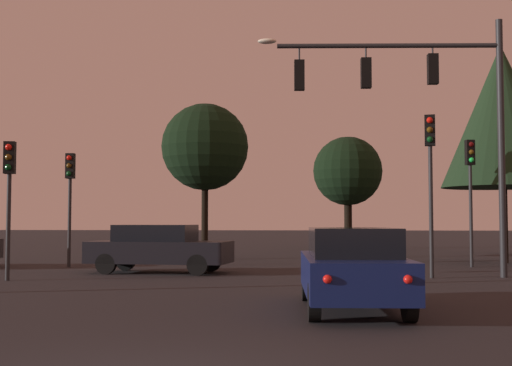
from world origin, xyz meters
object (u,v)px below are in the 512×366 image
Objects in this scene: tree_behind_sign at (205,147)px; traffic_signal_mast_arm at (424,98)px; traffic_light_corner_left at (430,163)px; traffic_light_corner_right at (9,181)px; tree_left_far at (502,116)px; tree_right_cluster at (348,171)px; traffic_light_median at (470,177)px; car_nearside_lane at (352,267)px; car_crossing_right at (159,248)px; traffic_light_far_side at (70,186)px.

traffic_signal_mast_arm is at bearing -46.82° from tree_behind_sign.
traffic_light_corner_left reaches higher than traffic_light_corner_right.
tree_left_far reaches higher than tree_right_cluster.
traffic_light_corner_right is 0.58× the size of tree_behind_sign.
traffic_light_median reaches higher than car_nearside_lane.
traffic_light_corner_right is 0.85× the size of car_nearside_lane.
tree_right_cluster is (-1.27, 20.18, -0.71)m from traffic_signal_mast_arm.
traffic_light_median is at bearing 18.53° from car_crossing_right.
tree_behind_sign is at bearing 52.12° from traffic_light_far_side.
traffic_light_far_side reaches higher than car_nearside_lane.
car_nearside_lane is 0.68× the size of tree_behind_sign.
traffic_light_corner_right is at bearing -115.15° from tree_right_cluster.
traffic_light_corner_right is 10.85m from car_nearside_lane.
car_nearside_lane is at bearing -31.01° from traffic_light_corner_right.
traffic_light_corner_left is 11.98m from traffic_light_corner_right.
traffic_light_median is 0.68× the size of tree_behind_sign.
tree_right_cluster is (1.30, 27.75, 3.76)m from car_nearside_lane.
tree_right_cluster reaches higher than car_nearside_lane.
traffic_light_corner_left is 0.55× the size of tree_left_far.
car_nearside_lane is at bearing -114.64° from tree_left_far.
traffic_light_corner_right is 0.58× the size of tree_right_cluster.
traffic_light_far_side is 14.47m from car_nearside_lane.
tree_right_cluster is at bearing 64.85° from traffic_light_corner_right.
traffic_light_far_side is 20.08m from tree_right_cluster.
car_nearside_lane is 10.24m from car_crossing_right.
tree_right_cluster is at bearing 112.24° from tree_left_far.
tree_right_cluster is (-1.38, 20.44, 1.23)m from traffic_light_corner_left.
tree_left_far is 1.30× the size of tree_right_cluster.
tree_left_far reaches higher than tree_behind_sign.
traffic_light_far_side is 0.61× the size of tree_right_cluster.
traffic_light_corner_left is at bearing -47.30° from tree_behind_sign.
traffic_light_corner_left is at bearing -86.14° from tree_right_cluster.
tree_right_cluster reaches higher than traffic_light_far_side.
traffic_light_corner_right is 0.83× the size of car_crossing_right.
tree_left_far is (6.68, 14.58, 4.97)m from car_nearside_lane.
tree_left_far is at bearing -67.76° from tree_right_cluster.
tree_left_far is (15.83, 9.07, 3.01)m from traffic_light_corner_right.
traffic_signal_mast_arm reaches higher than traffic_light_corner_left.
tree_left_far is (12.29, 6.01, 4.97)m from car_crossing_right.
traffic_signal_mast_arm is 11.57m from tree_behind_sign.
traffic_light_median is (2.31, 4.51, -2.06)m from traffic_signal_mast_arm.
traffic_light_corner_left is 8.19m from car_nearside_lane.
tree_behind_sign is at bearing -119.48° from tree_right_cluster.
traffic_light_corner_left is at bearing -67.64° from traffic_signal_mast_arm.
traffic_light_median is at bearing -125.93° from tree_left_far.
traffic_light_corner_right is at bearing -171.28° from traffic_light_corner_left.
traffic_light_far_side is 0.47× the size of tree_left_far.
tree_behind_sign is at bearing 87.97° from car_crossing_right.
traffic_light_median is 0.53× the size of tree_left_far.
traffic_light_median is at bearing 65.20° from traffic_light_corner_left.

